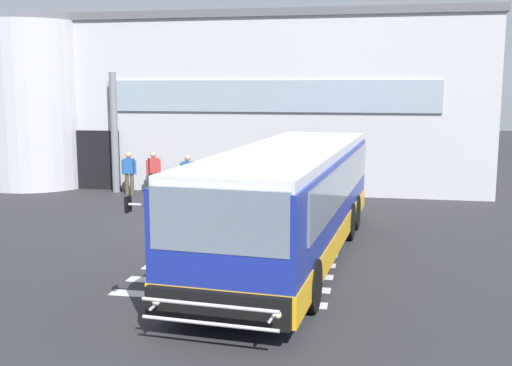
% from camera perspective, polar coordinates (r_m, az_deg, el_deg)
% --- Properties ---
extents(ground_plane, '(80.00, 90.00, 0.02)m').
position_cam_1_polar(ground_plane, '(18.42, -5.17, -4.15)').
color(ground_plane, '#2B2B2D').
rests_on(ground_plane, ground).
extents(bay_paint_stripes, '(4.40, 3.96, 0.01)m').
position_cam_1_polar(bay_paint_stripes, '(14.00, -1.92, -8.27)').
color(bay_paint_stripes, silver).
rests_on(bay_paint_stripes, ground).
extents(terminal_building, '(20.74, 13.80, 7.06)m').
position_cam_1_polar(terminal_building, '(29.38, -0.37, 7.70)').
color(terminal_building, '#B7B7BC').
rests_on(terminal_building, ground).
extents(entry_support_column, '(0.28, 0.28, 4.72)m').
position_cam_1_polar(entry_support_column, '(24.80, -13.03, 4.57)').
color(entry_support_column, slate).
rests_on(entry_support_column, ground).
extents(bus_main_foreground, '(3.91, 11.35, 2.70)m').
position_cam_1_polar(bus_main_foreground, '(14.91, 3.14, -1.95)').
color(bus_main_foreground, navy).
rests_on(bus_main_foreground, ground).
extents(passenger_near_column, '(0.59, 0.23, 1.68)m').
position_cam_1_polar(passenger_near_column, '(24.10, -11.72, 1.07)').
color(passenger_near_column, '#4C4233').
rests_on(passenger_near_column, ground).
extents(passenger_by_doorway, '(0.47, 0.42, 1.68)m').
position_cam_1_polar(passenger_by_doorway, '(24.09, -9.50, 1.13)').
color(passenger_by_doorway, '#4C4233').
rests_on(passenger_by_doorway, ground).
extents(passenger_at_curb_edge, '(0.59, 0.24, 1.68)m').
position_cam_1_polar(passenger_at_curb_edge, '(22.80, -6.37, 0.76)').
color(passenger_at_curb_edge, '#2D2D33').
rests_on(passenger_at_curb_edge, ground).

